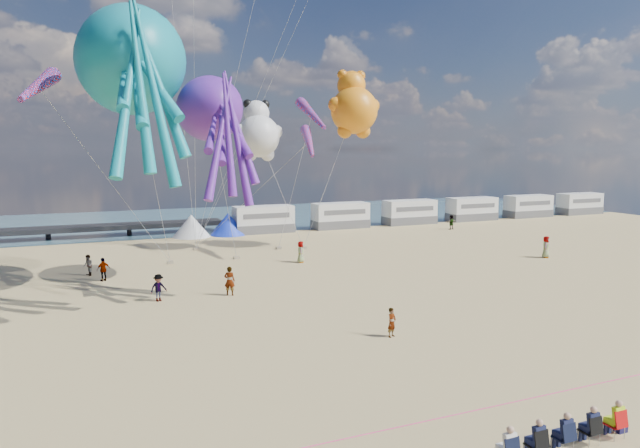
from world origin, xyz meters
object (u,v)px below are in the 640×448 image
Objects in this scene: beachgoer_0 at (301,252)px; beachgoer_6 at (546,247)px; spectator_row at (563,431)px; kite_teddy_orange at (354,110)px; sandbag_d at (279,248)px; sandbag_c at (304,248)px; kite_panda at (259,136)px; cooler_navy at (620,427)px; motorhome_1 at (340,215)px; sandbag_a at (170,262)px; windsock_right at (309,142)px; beachgoer_1 at (88,265)px; kite_octopus_teal at (131,61)px; beachgoer_5 at (230,281)px; sandbag_e at (196,249)px; tent_white at (191,226)px; windsock_left at (38,86)px; kite_octopus_purple at (209,109)px; motorhome_0 at (263,219)px; standing_person at (392,322)px; motorhome_3 at (472,209)px; beachgoer_3 at (103,269)px; beachgoer_2 at (159,288)px; windsock_mid at (312,114)px; motorhome_5 at (580,204)px; motorhome_2 at (410,212)px; motorhome_4 at (528,206)px; beachgoer_4 at (451,222)px; tent_blue at (228,224)px.

beachgoer_6 is at bearing -90.45° from beachgoer_0.
spectator_row is 38.85m from kite_teddy_orange.
spectator_row is 37.63m from sandbag_d.
kite_panda is at bearing 160.71° from sandbag_c.
cooler_navy is 0.21× the size of beachgoer_0.
motorhome_1 is 13.20× the size of sandbag_c.
sandbag_a is 15.13m from windsock_right.
beachgoer_1 is 0.12× the size of kite_octopus_teal.
beachgoer_5 is 3.75× the size of sandbag_e.
tent_white is at bearing 132.59° from beachgoer_1.
kite_octopus_purple is at bearing 11.25° from windsock_left.
standing_person is at bearing -97.46° from motorhome_0.
motorhome_1 is at bearing 70.56° from windsock_right.
motorhome_3 is 25.97m from beachgoer_6.
motorhome_1 reaches higher than beachgoer_1.
beachgoer_5 reaches higher than sandbag_a.
beachgoer_2 is at bearing 88.79° from beachgoer_3.
cooler_navy is at bearing -99.73° from kite_teddy_orange.
sandbag_c is (2.94, 36.35, -0.04)m from cooler_navy.
windsock_mid is at bearing 17.61° from beachgoer_2.
motorhome_5 reaches higher than tent_white.
sandbag_e is 17.36m from kite_octopus_purple.
motorhome_2 is 28.50m from motorhome_5.
motorhome_5 is at bearing 0.00° from motorhome_3.
windsock_mid reaches higher than standing_person.
beachgoer_5 is (7.26, -7.38, 0.10)m from beachgoer_3.
motorhome_2 is 22.20m from kite_teddy_orange.
beachgoer_6 is (35.45, -5.49, 0.09)m from beachgoer_3.
motorhome_4 is 3.73× the size of beachgoer_0.
beachgoer_5 is (4.37, -0.29, 0.10)m from beachgoer_2.
windsock_mid is (-18.55, -13.34, 10.81)m from motorhome_2.
beachgoer_2 is (-9.20, 22.95, 0.19)m from spectator_row.
sandbag_d is at bearing 114.83° from windsock_right.
motorhome_0 is 9.50m from motorhome_1.
motorhome_2 is 52.79m from cooler_navy.
windsock_mid is at bearing 80.47° from spectator_row.
beachgoer_0 is 6.69m from sandbag_d.
kite_teddy_orange is at bearing 100.99° from beachgoer_6.
beachgoer_4 is 17.98m from beachgoer_6.
motorhome_5 reaches higher than beachgoer_1.
motorhome_1 is at bearing 32.33° from sandbag_a.
windsock_left is at bearing -130.36° from tent_blue.
sandbag_d is (-11.40, -10.81, -1.39)m from motorhome_1.
sandbag_a is at bearing -162.98° from beachgoer_3.
sandbag_c is at bearing 85.38° from cooler_navy.
kite_octopus_teal is 1.82× the size of kite_teddy_orange.
kite_octopus_purple reaches higher than sandbag_c.
windsock_left reaches higher than sandbag_c.
kite_teddy_orange is at bearing 170.23° from beachgoer_3.
motorhome_4 is 42.85m from windsock_right.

